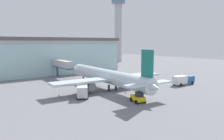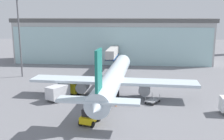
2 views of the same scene
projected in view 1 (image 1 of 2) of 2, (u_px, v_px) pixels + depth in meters
The scene contains 11 objects.
ground at pixel (117, 95), 50.42m from camera, with size 240.00×240.00×0.00m, color slate.
terminal_building at pixel (44, 56), 81.47m from camera, with size 62.03×15.59×13.75m.
jet_bridge at pixel (62, 65), 72.25m from camera, with size 3.25×12.72×6.01m.
control_tower at pixel (118, 23), 130.35m from camera, with size 8.57×8.57×39.22m.
airplane at pixel (108, 77), 55.54m from camera, with size 30.65×36.66×10.59m.
catering_truck at pixel (82, 90), 48.41m from camera, with size 5.76×7.35×2.65m.
fuel_truck at pixel (183, 80), 61.65m from camera, with size 7.45×2.97×2.65m.
baggage_cart at pixel (139, 87), 57.04m from camera, with size 2.90×3.21×1.50m.
pushback_tug at pixel (138, 98), 43.88m from camera, with size 2.93×3.58×2.30m.
safety_cone_nose at pixel (126, 92), 51.73m from camera, with size 0.36×0.36×0.55m, color orange.
safety_cone_wingtip at pixel (59, 95), 48.78m from camera, with size 0.36×0.36×0.55m, color orange.
Camera 1 is at (-32.16, -37.36, 12.09)m, focal length 35.00 mm.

